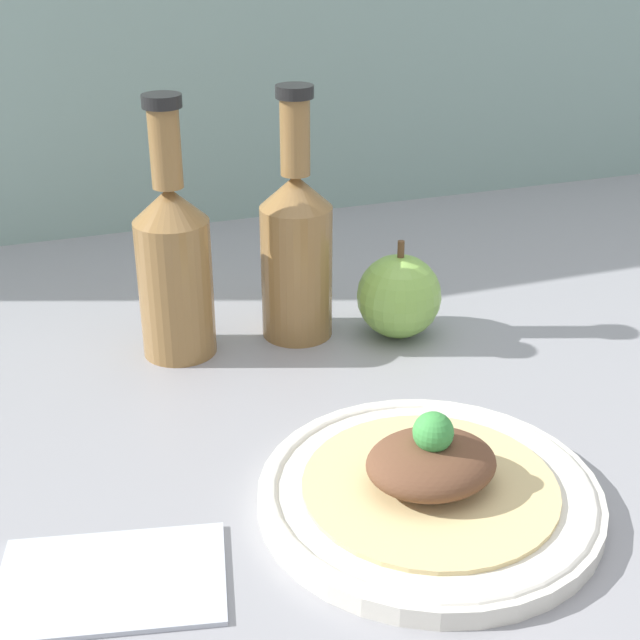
{
  "coord_description": "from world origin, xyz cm",
  "views": [
    {
      "loc": [
        -31.5,
        -68.18,
        43.03
      ],
      "look_at": [
        -8.26,
        -2.01,
        9.25
      ],
      "focal_mm": 50.0,
      "sensor_mm": 36.0,
      "label": 1
    }
  ],
  "objects": [
    {
      "name": "cider_bottle_right",
      "position": [
        -5.26,
        13.9,
        9.88
      ],
      "size": [
        7.49,
        7.49,
        26.42
      ],
      "color": "olive",
      "rests_on": "ground_plane"
    },
    {
      "name": "ground_plane",
      "position": [
        0.0,
        0.0,
        -2.0
      ],
      "size": [
        180.0,
        110.0,
        4.0
      ],
      "primitive_type": "cube",
      "color": "gray"
    },
    {
      "name": "apple",
      "position": [
        4.83,
        10.04,
        4.49
      ],
      "size": [
        8.97,
        8.97,
        10.68
      ],
      "color": "#84B74C",
      "rests_on": "ground_plane"
    },
    {
      "name": "plate",
      "position": [
        -4.88,
        -17.93,
        1.0
      ],
      "size": [
        26.62,
        26.62,
        1.89
      ],
      "color": "silver",
      "rests_on": "ground_plane"
    },
    {
      "name": "plated_food",
      "position": [
        -4.88,
        -17.93,
        3.38
      ],
      "size": [
        19.81,
        19.81,
        6.63
      ],
      "color": "#D6BC7F",
      "rests_on": "plate"
    },
    {
      "name": "napkin",
      "position": [
        -29.33,
        -18.64,
        0.4
      ],
      "size": [
        17.41,
        13.19,
        0.8
      ],
      "color": "#B7BCC6",
      "rests_on": "ground_plane"
    },
    {
      "name": "cider_bottle_left",
      "position": [
        -18.02,
        13.9,
        9.88
      ],
      "size": [
        7.49,
        7.49,
        26.42
      ],
      "color": "olive",
      "rests_on": "ground_plane"
    }
  ]
}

